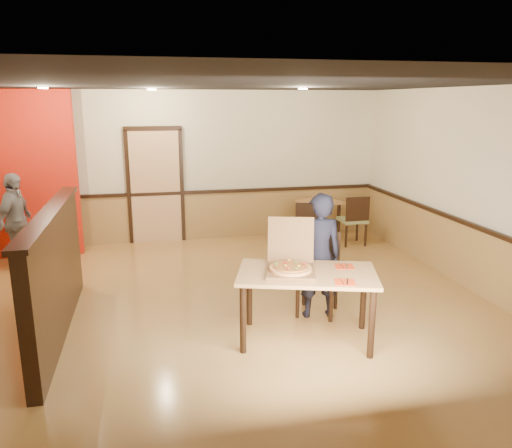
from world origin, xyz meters
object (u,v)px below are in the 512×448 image
Objects in this scene: side_chair_right at (354,218)px; side_table at (319,210)px; passerby at (16,221)px; diner at (319,256)px; pizza_box at (291,265)px; side_chair_left at (306,223)px; main_table at (307,282)px; condiment at (324,199)px; diner_chair at (319,270)px.

side_chair_right is 0.77m from side_table.
passerby is at bearing -172.64° from side_table.
diner is 4.91m from passerby.
passerby is (-5.73, -0.06, 0.25)m from side_chair_right.
pizza_box is (-1.74, -3.99, 0.31)m from side_table.
side_chair_left is 0.92× the size of side_chair_right.
condiment is (1.61, 3.91, 0.11)m from main_table.
side_chair_right is 0.60× the size of diner.
side_chair_left is 2.96m from diner.
diner_chair is (0.40, 0.73, -0.14)m from main_table.
main_table is at bearing -111.24° from side_table.
pizza_box is at bearing -101.32° from diner_chair.
pizza_box is (-1.28, -3.37, 0.40)m from side_chair_left.
diner_chair is 2.80m from side_chair_left.
condiment is at bearing -104.84° from diner.
side_chair_left is 4.82m from passerby.
condiment is at bearing 98.19° from diner_chair.
pizza_box is (-0.57, -0.67, 0.32)m from diner_chair.
diner is (0.34, 0.59, 0.09)m from main_table.
passerby reaches higher than condiment.
diner_chair is 1.17× the size of side_chair_left.
pizza_box is (-2.19, -3.37, 0.36)m from side_chair_right.
diner is at bearing -110.14° from passerby.
main_table is 0.84m from diner_chair.
side_table is (1.57, 4.05, -0.13)m from main_table.
condiment is at bearing -50.04° from side_chair_right.
diner_chair is at bearing -109.51° from side_table.
diner_chair is 0.65× the size of diner.
main_table is 5.01m from passerby.
passerby is at bearing -174.09° from condiment.
diner reaches higher than side_chair_left.
side_chair_left is at bearing -0.92° from side_chair_right.
side_table is 0.56× the size of passerby.
condiment is at bearing -69.76° from passerby.
diner is 1.02× the size of passerby.
side_chair_left reaches higher than side_table.
side_chair_right is at bearing -114.64° from diner.
side_chair_left is (1.11, 3.43, -0.22)m from main_table.
passerby reaches higher than side_chair_left.
diner reaches higher than pizza_box.
side_table is at bearing -103.59° from diner.
condiment reaches higher than side_chair_left.
main_table is at bearing 58.96° from side_chair_right.
pizza_box is at bearing -113.62° from side_table.
passerby is (-4.10, 2.63, 0.21)m from diner_chair.
side_chair_right is at bearing -53.96° from side_table.
diner_chair is 4.88m from passerby.
diner_chair reaches higher than side_table.
diner is at bearing -110.89° from condiment.
diner is 11.65× the size of condiment.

